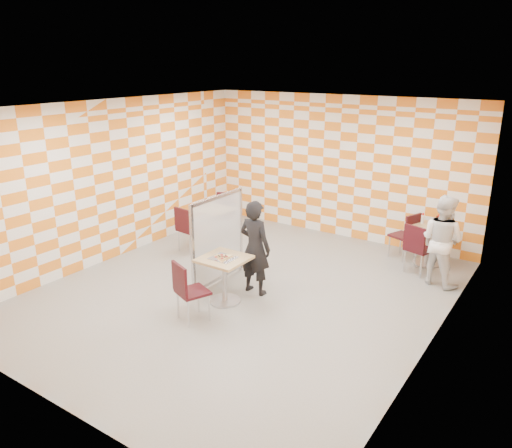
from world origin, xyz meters
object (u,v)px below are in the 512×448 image
Objects in this scene: man_dark at (255,248)px; man_white at (442,240)px; empty_table at (213,220)px; chair_empty_far at (225,211)px; chair_second_front at (417,245)px; sport_bottle at (423,219)px; soda_bottle at (438,221)px; chair_second_side at (407,232)px; chair_main_front at (187,288)px; partition at (218,239)px; second_table at (429,239)px; chair_empty_near at (187,226)px; main_table at (224,272)px.

man_white is at bearing -137.21° from man_dark.
chair_empty_far is at bearing 102.21° from empty_table.
man_white reaches higher than chair_second_front.
man_dark is at bearing -43.26° from chair_empty_far.
soda_bottle is (0.28, -0.05, 0.01)m from sport_bottle.
man_dark reaches higher than chair_second_side.
empty_table is 3.88m from chair_second_side.
chair_main_front is 4.75m from sport_bottle.
sport_bottle is at bearing 48.54° from partition.
chair_empty_near is at bearing -154.02° from second_table.
partition is 0.73m from man_dark.
partition is 7.75× the size of sport_bottle.
main_table is at bearing -123.46° from second_table.
man_dark is (0.73, 0.03, -0.01)m from partition.
sport_bottle is (-0.17, 0.09, 0.33)m from second_table.
empty_table is 0.48× the size of man_dark.
chair_empty_far is 0.60× the size of partition.
second_table is 3.75× the size of sport_bottle.
chair_empty_near is 4.02× the size of soda_bottle.
chair_second_front is 4.13m from chair_empty_far.
sport_bottle is (3.98, 2.12, 0.29)m from chair_empty_near.
second_table is at bearing 10.29° from chair_empty_far.
chair_second_side is 4.62× the size of sport_bottle.
second_table is 3.45m from man_dark.
chair_second_front is 0.70m from chair_second_side.
man_white is at bearing -70.45° from soda_bottle.
chair_second_side is (-0.36, 0.60, 0.00)m from chair_second_front.
soda_bottle is at bearing 45.08° from partition.
second_table is 4.62m from chair_empty_near.
soda_bottle is (4.28, 0.80, 0.31)m from chair_empty_far.
man_white is at bearing 7.60° from empty_table.
chair_empty_near is at bearing -151.41° from chair_second_side.
man_dark is 3.54m from soda_bottle.
soda_bottle is at bearing 18.48° from empty_table.
chair_second_side is at bearing 50.51° from partition.
chair_empty_near is at bearing 131.49° from chair_main_front.
main_table is 0.80m from partition.
chair_main_front is 1.44m from partition.
chair_empty_far is at bearing 119.19° from chair_main_front.
chair_second_side is at bearing 20.51° from empty_table.
partition is 3.76m from man_white.
sport_bottle is at bearing 28.00° from chair_empty_near.
sport_bottle is (4.00, 0.85, 0.29)m from chair_empty_far.
empty_table is at bearing 131.42° from partition.
man_dark is at bearing -125.80° from second_table.
chair_second_front and chair_empty_near have the same top height.
man_dark is at bearing 2.17° from partition.
man_white reaches higher than empty_table.
partition is at bearing -55.28° from chair_empty_far.
main_table is 0.81× the size of chair_empty_near.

